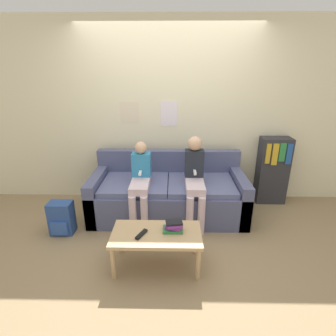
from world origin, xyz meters
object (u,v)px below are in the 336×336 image
Objects in this scene: couch at (168,194)px; tv_remote at (141,234)px; person_left at (140,180)px; person_right at (195,177)px; bookshelf at (272,170)px; backpack at (62,218)px; coffee_table at (156,237)px.

couch is 1.15m from tv_remote.
person_right is (0.69, 0.02, 0.04)m from person_left.
bookshelf is 3.00m from backpack.
couch is 1.84× the size of person_right.
coffee_table is at bearing -138.54° from bookshelf.
person_left reaches higher than bookshelf.
couch is 1.40m from backpack.
couch is 0.52m from person_left.
person_left reaches higher than tv_remote.
couch reaches higher than tv_remote.
couch is 1.96× the size of person_left.
backpack is at bearing -162.47° from bookshelf.
bookshelf is (1.55, 0.38, 0.22)m from couch.
backpack is at bearing -162.58° from person_left.
person_left reaches higher than coffee_table.
bookshelf is (1.90, 0.60, -0.09)m from person_left.
backpack reaches higher than coffee_table.
coffee_table is 0.80× the size of person_right.
person_right reaches higher than bookshelf.
coffee_table is at bearing -73.48° from person_left.
coffee_table is 5.27× the size of tv_remote.
person_left reaches higher than backpack.
person_right reaches higher than tv_remote.
bookshelf is (1.65, 1.45, 0.16)m from coffee_table.
person_left is at bearing -178.68° from person_right.
coffee_table is at bearing 42.41° from tv_remote.
tv_remote is 0.17× the size of bookshelf.
person_right is (0.44, 0.87, 0.30)m from coffee_table.
person_left is at bearing 123.09° from tv_remote.
person_right is 1.73m from backpack.
tv_remote is 1.23m from backpack.
couch is 1.08m from coffee_table.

